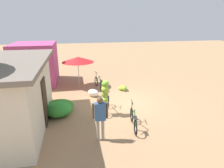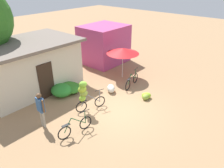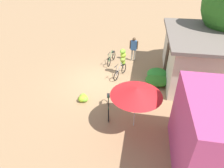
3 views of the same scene
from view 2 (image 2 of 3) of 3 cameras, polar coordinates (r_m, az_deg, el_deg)
The scene contains 12 objects.
ground_plane at distance 10.96m, azimuth 1.67°, elevation -7.02°, with size 60.00×60.00×0.00m, color #9F7953.
building_low at distance 13.44m, azimuth -21.53°, elevation 4.56°, with size 5.84×3.98×2.81m.
shop_pink at distance 16.66m, azimuth -2.13°, elevation 10.55°, with size 3.20×2.80×2.81m, color #B5427C.
hedge_bush_front_left at distance 12.41m, azimuth -13.30°, elevation -1.62°, with size 1.12×1.24×0.67m, color #2F8B30.
hedge_bush_front_right at distance 12.74m, azimuth -11.19°, elevation -0.98°, with size 1.20×1.39×0.52m, color #327C25.
market_umbrella at distance 13.74m, azimuth 2.90°, elevation 8.84°, with size 2.09×2.09×2.02m.
bicycle_leftmost at distance 9.45m, azimuth -9.73°, elevation -11.23°, with size 1.67×0.31×0.95m.
bicycle_near_pile at distance 10.45m, azimuth -7.32°, elevation -2.54°, with size 1.55×0.64×1.69m.
bicycle_center_loaded at distance 13.12m, azimuth 5.28°, elevation 0.78°, with size 1.71×0.38×0.98m.
banana_pile_on_ground at distance 12.01m, azimuth 9.04°, elevation -3.17°, with size 0.69×0.65×0.33m.
produce_sack at distance 12.50m, azimuth -0.28°, elevation -1.19°, with size 0.70×0.44×0.44m, color silver.
person_vendor at distance 9.79m, azimuth -18.46°, elevation -5.78°, with size 0.23×0.58×1.72m.
Camera 2 is at (-7.09, -5.66, 6.15)m, focal length 34.35 mm.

